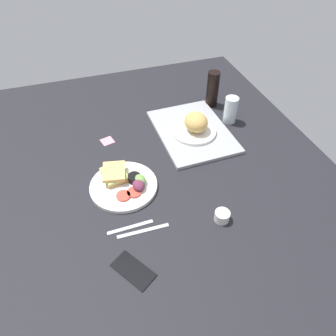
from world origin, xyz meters
TOP-DOWN VIEW (x-y plane):
  - ground_plane at (0.00, 0.00)cm, footprint 190.00×150.00cm
  - serving_tray at (-21.97, 23.45)cm, footprint 45.80×34.10cm
  - bread_plate_near at (-20.15, 23.95)cm, footprint 21.42×21.42cm
  - plate_with_salad at (2.50, -15.92)cm, footprint 27.31×27.31cm
  - drinking_glass at (-25.12, 44.80)cm, footprint 6.57×6.57cm
  - soda_bottle at (-42.07, 42.32)cm, footprint 6.40×6.40cm
  - espresso_cup at (30.26, 14.54)cm, footprint 5.60×5.60cm
  - fork at (23.17, -18.33)cm, footprint 1.71×17.02cm
  - knife at (26.17, -14.33)cm, footprint 1.88×19.03cm
  - cell_phone at (39.81, -21.28)cm, footprint 15.98×13.94cm
  - sticky_note at (-28.50, -17.39)cm, footprint 6.80×6.80cm

SIDE VIEW (x-z plane):
  - ground_plane at x=0.00cm, z-range -3.00..0.00cm
  - sticky_note at x=-28.50cm, z-range 0.00..0.12cm
  - fork at x=23.17cm, z-range 0.00..0.50cm
  - knife at x=26.17cm, z-range 0.00..0.50cm
  - cell_phone at x=39.81cm, z-range 0.00..0.80cm
  - serving_tray at x=-21.97cm, z-range 0.00..1.60cm
  - plate_with_salad at x=2.50cm, z-range -0.94..4.46cm
  - espresso_cup at x=30.26cm, z-range 0.00..4.00cm
  - bread_plate_near at x=-20.15cm, z-range 0.54..10.53cm
  - drinking_glass at x=-25.12cm, z-range 0.00..13.51cm
  - soda_bottle at x=-42.07cm, z-range 0.00..19.08cm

